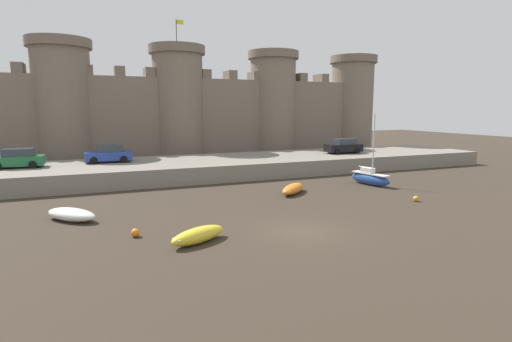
# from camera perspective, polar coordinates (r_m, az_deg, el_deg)

# --- Properties ---
(ground_plane) EXTENTS (160.00, 160.00, 0.00)m
(ground_plane) POSITION_cam_1_polar(r_m,az_deg,el_deg) (21.49, 6.67, -8.56)
(ground_plane) COLOR #382D23
(quay_road) EXTENTS (62.51, 10.00, 1.52)m
(quay_road) POSITION_cam_1_polar(r_m,az_deg,el_deg) (39.37, -7.45, 0.53)
(quay_road) COLOR gray
(quay_road) RESTS_ON ground
(castle) EXTENTS (57.15, 6.64, 16.84)m
(castle) POSITION_cam_1_polar(r_m,az_deg,el_deg) (49.88, -10.99, 8.61)
(castle) COLOR #7A6B5B
(castle) RESTS_ON ground
(rowboat_near_channel_right) EXTENTS (3.31, 3.13, 0.75)m
(rowboat_near_channel_right) POSITION_cam_1_polar(r_m,az_deg,el_deg) (30.63, 5.32, -2.52)
(rowboat_near_channel_right) COLOR orange
(rowboat_near_channel_right) RESTS_ON ground
(sailboat_midflat_right) EXTENTS (1.68, 4.12, 6.00)m
(sailboat_midflat_right) POSITION_cam_1_polar(r_m,az_deg,el_deg) (35.28, 15.97, -0.94)
(sailboat_midflat_right) COLOR #234793
(sailboat_midflat_right) RESTS_ON ground
(rowboat_foreground_left) EXTENTS (3.35, 3.42, 0.73)m
(rowboat_foreground_left) POSITION_cam_1_polar(r_m,az_deg,el_deg) (25.56, -24.88, -5.62)
(rowboat_foreground_left) COLOR silver
(rowboat_foreground_left) RESTS_ON ground
(rowboat_foreground_centre) EXTENTS (3.25, 2.24, 0.75)m
(rowboat_foreground_centre) POSITION_cam_1_polar(r_m,az_deg,el_deg) (19.70, -8.27, -9.02)
(rowboat_foreground_centre) COLOR yellow
(rowboat_foreground_centre) RESTS_ON ground
(mooring_buoy_mid_mud) EXTENTS (0.43, 0.43, 0.43)m
(mooring_buoy_mid_mud) POSITION_cam_1_polar(r_m,az_deg,el_deg) (21.29, -16.86, -8.44)
(mooring_buoy_mid_mud) COLOR orange
(mooring_buoy_mid_mud) RESTS_ON ground
(mooring_buoy_near_shore) EXTENTS (0.39, 0.39, 0.39)m
(mooring_buoy_near_shore) POSITION_cam_1_polar(r_m,az_deg,el_deg) (30.16, 21.89, -3.68)
(mooring_buoy_near_shore) COLOR orange
(mooring_buoy_near_shore) RESTS_ON ground
(car_quay_east) EXTENTS (4.16, 2.00, 1.62)m
(car_quay_east) POSITION_cam_1_polar(r_m,az_deg,el_deg) (38.93, -30.93, 1.52)
(car_quay_east) COLOR #1E6638
(car_quay_east) RESTS_ON quay_road
(car_quay_west) EXTENTS (4.16, 2.00, 1.62)m
(car_quay_west) POSITION_cam_1_polar(r_m,az_deg,el_deg) (45.61, 12.43, 3.47)
(car_quay_west) COLOR black
(car_quay_west) RESTS_ON quay_road
(car_quay_centre_west) EXTENTS (4.16, 2.00, 1.62)m
(car_quay_centre_west) POSITION_cam_1_polar(r_m,az_deg,el_deg) (39.33, -20.25, 2.30)
(car_quay_centre_west) COLOR #263F99
(car_quay_centre_west) RESTS_ON quay_road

